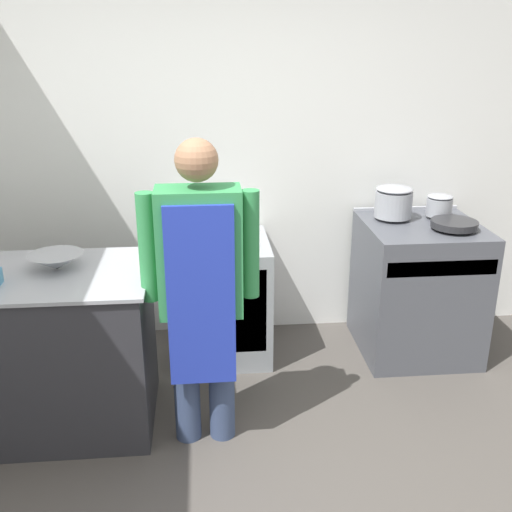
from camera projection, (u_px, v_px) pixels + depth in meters
name	position (u px, v px, depth m)	size (l,w,h in m)	color
wall_back	(230.00, 151.00, 4.16)	(8.00, 0.05, 2.70)	white
prep_counter	(51.00, 350.00, 3.33)	(1.14, 0.77, 0.92)	#2D2D33
stove	(417.00, 288.00, 4.14)	(0.76, 0.77, 0.94)	#4C4F56
fridge_unit	(223.00, 298.00, 4.12)	(0.62, 0.67, 0.82)	#93999E
person_cook	(201.00, 282.00, 3.03)	(0.60, 0.24, 1.66)	#38476B
mixing_bowl	(56.00, 261.00, 3.22)	(0.29, 0.29, 0.09)	#9EA0A8
stock_pot	(394.00, 201.00, 4.05)	(0.25, 0.25, 0.22)	#9EA0A8
saute_pan	(454.00, 224.00, 3.86)	(0.30, 0.30, 0.04)	#262628
sauce_pot	(439.00, 205.00, 4.09)	(0.17, 0.17, 0.15)	#9EA0A8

